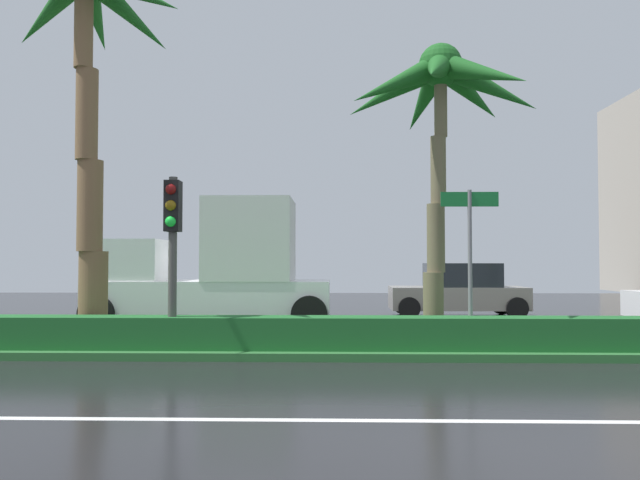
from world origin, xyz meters
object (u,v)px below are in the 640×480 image
object	(u,v)px
street_name_sign	(470,246)
car_in_traffic_leading	(459,291)
palm_tree_mid_left	(86,40)
palm_tree_centre_left	(441,99)
traffic_signal_median_left	(173,230)
box_truck_lead	(215,270)

from	to	relation	value
street_name_sign	car_in_traffic_leading	distance (m)	8.48
palm_tree_mid_left	palm_tree_centre_left	distance (m)	7.30
street_name_sign	car_in_traffic_leading	xyz separation A→B (m)	(1.41, 8.27, -1.25)
palm_tree_mid_left	palm_tree_centre_left	size ratio (longest dim) A/B	1.28
palm_tree_mid_left	palm_tree_centre_left	bearing A→B (deg)	5.16
palm_tree_mid_left	car_in_traffic_leading	xyz separation A→B (m)	(8.98, 7.98, -5.40)
traffic_signal_median_left	box_truck_lead	world-z (taller)	box_truck_lead
box_truck_lead	car_in_traffic_leading	world-z (taller)	box_truck_lead
box_truck_lead	car_in_traffic_leading	bearing A→B (deg)	-155.23
palm_tree_centre_left	street_name_sign	bearing A→B (deg)	-68.16
traffic_signal_median_left	car_in_traffic_leading	xyz separation A→B (m)	(7.02, 8.64, -1.54)
palm_tree_mid_left	street_name_sign	bearing A→B (deg)	-2.23
palm_tree_centre_left	palm_tree_mid_left	bearing A→B (deg)	-174.84
palm_tree_mid_left	street_name_sign	distance (m)	8.64
box_truck_lead	palm_tree_mid_left	bearing A→B (deg)	69.59
palm_tree_centre_left	box_truck_lead	distance (m)	7.67
palm_tree_centre_left	box_truck_lead	bearing A→B (deg)	143.97
palm_tree_mid_left	traffic_signal_median_left	distance (m)	4.38
palm_tree_mid_left	car_in_traffic_leading	world-z (taller)	palm_tree_mid_left
car_in_traffic_leading	box_truck_lead	bearing A→B (deg)	24.77
street_name_sign	box_truck_lead	world-z (taller)	box_truck_lead
traffic_signal_median_left	street_name_sign	bearing A→B (deg)	3.77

